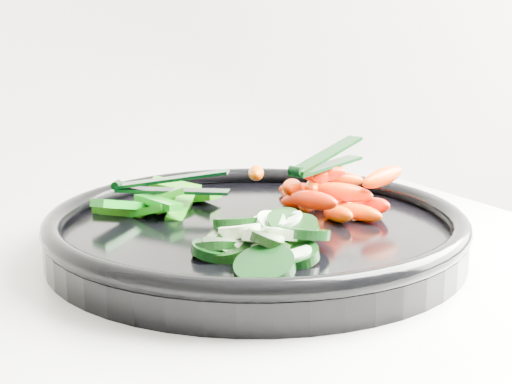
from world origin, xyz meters
name	(u,v)px	position (x,y,z in m)	size (l,w,h in m)	color
veggie_tray	(256,229)	(0.70, 1.68, 0.95)	(0.41, 0.41, 0.04)	black
cucumber_pile	(257,241)	(0.67, 1.62, 0.96)	(0.12, 0.14, 0.04)	black
carrot_pile	(326,192)	(0.78, 1.69, 0.97)	(0.14, 0.15, 0.06)	#F76400
pepper_pile	(157,203)	(0.64, 1.77, 0.96)	(0.14, 0.11, 0.03)	#1B6609
tong_carrot	(325,161)	(0.78, 1.70, 1.00)	(0.11, 0.06, 0.02)	black
tong_pepper	(168,185)	(0.65, 1.77, 0.98)	(0.10, 0.08, 0.02)	black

